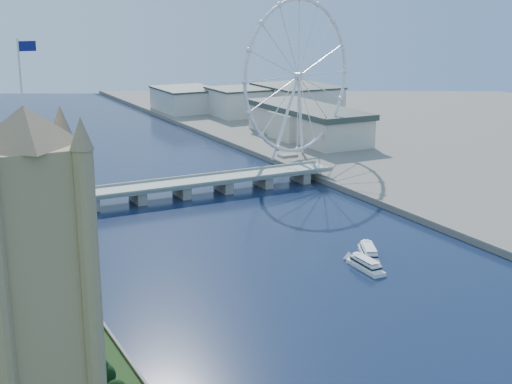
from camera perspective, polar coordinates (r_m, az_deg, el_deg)
victoria_tower at (r=193.02m, az=-17.10°, el=-6.57°), size 28.16×28.16×112.00m
parliament_range at (r=313.29m, az=-19.26°, el=-5.46°), size 24.00×200.00×70.00m
westminster_bridge at (r=468.37m, az=-5.97°, el=0.43°), size 220.00×22.00×9.50m
london_eye at (r=558.74m, az=3.40°, el=9.17°), size 113.60×39.12×124.30m
county_hall at (r=660.11m, az=4.12°, el=4.12°), size 54.00×144.00×35.00m
city_skyline at (r=720.57m, az=-10.70°, el=6.17°), size 505.00×280.00×32.00m
tour_boat_near at (r=345.70m, az=8.75°, el=-6.12°), size 7.57×27.33×5.98m
tour_boat_far at (r=362.31m, az=8.98°, el=-5.14°), size 18.82×28.37×6.19m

